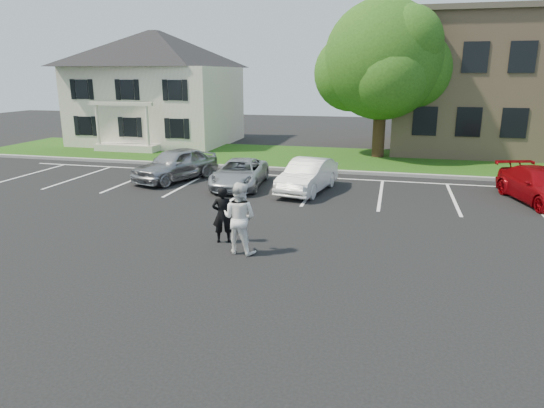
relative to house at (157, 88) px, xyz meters
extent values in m
plane|color=black|center=(13.00, -19.97, -3.83)|extent=(90.00, 90.00, 0.00)
cube|color=gray|center=(13.00, -7.97, -3.75)|extent=(40.00, 0.30, 0.15)
cube|color=#15460E|center=(13.00, -3.97, -3.79)|extent=(44.00, 8.00, 0.08)
cube|color=white|center=(-1.00, -11.97, -3.82)|extent=(0.12, 5.20, 0.01)
cube|color=white|center=(1.80, -11.97, -3.82)|extent=(0.12, 5.20, 0.01)
cube|color=white|center=(4.60, -11.97, -3.82)|extent=(0.12, 5.20, 0.01)
cube|color=white|center=(7.40, -11.97, -3.82)|extent=(0.12, 5.20, 0.01)
cube|color=white|center=(10.20, -11.97, -3.82)|extent=(0.12, 5.20, 0.01)
cube|color=white|center=(13.00, -11.97, -3.82)|extent=(0.12, 5.20, 0.01)
cube|color=white|center=(15.80, -11.97, -3.82)|extent=(0.12, 5.20, 0.01)
cube|color=white|center=(18.60, -11.97, -3.82)|extent=(0.12, 5.20, 0.01)
cube|color=white|center=(21.40, -11.97, -3.82)|extent=(0.12, 5.20, 0.01)
cube|color=white|center=(14.40, -9.27, -3.82)|extent=(34.00, 0.12, 0.01)
cube|color=beige|center=(0.00, 0.03, -1.23)|extent=(10.00, 8.00, 5.20)
pyramid|color=black|center=(0.00, 0.03, 2.57)|extent=(10.30, 8.24, 2.40)
cube|color=beige|center=(0.00, -4.27, -3.58)|extent=(4.00, 1.60, 0.50)
cylinder|color=beige|center=(-1.70, -4.87, -2.48)|extent=(0.18, 0.18, 2.70)
cylinder|color=beige|center=(1.70, -4.87, -2.48)|extent=(0.18, 0.18, 2.70)
cube|color=beige|center=(0.00, -4.87, -0.83)|extent=(4.20, 0.25, 0.20)
cube|color=black|center=(0.00, -3.99, -2.33)|extent=(0.90, 0.06, 1.20)
cube|color=black|center=(0.00, -3.99, -0.03)|extent=(0.90, 0.06, 1.20)
cube|color=black|center=(-0.65, -3.99, -2.33)|extent=(0.32, 0.05, 1.25)
cube|color=black|center=(0.65, -3.99, -2.33)|extent=(0.32, 0.05, 1.25)
cube|color=black|center=(17.80, -3.00, -1.63)|extent=(1.30, 0.06, 1.60)
cube|color=black|center=(17.80, -3.00, 1.77)|extent=(1.30, 0.06, 1.60)
cube|color=black|center=(20.10, -3.00, -1.63)|extent=(1.30, 0.06, 1.60)
cube|color=black|center=(20.10, -3.00, 1.77)|extent=(1.30, 0.06, 1.60)
cube|color=black|center=(22.40, -3.00, -1.63)|extent=(1.30, 0.06, 1.60)
cube|color=black|center=(22.40, -3.00, 1.77)|extent=(1.30, 0.06, 1.60)
cylinder|color=black|center=(15.32, -2.85, -2.23)|extent=(0.70, 0.70, 3.20)
sphere|color=#224C12|center=(15.32, -2.85, 1.67)|extent=(6.60, 6.60, 6.60)
sphere|color=#224C12|center=(16.92, -2.15, 1.17)|extent=(4.60, 4.60, 4.60)
sphere|color=#224C12|center=(13.62, -2.45, 0.97)|extent=(4.40, 4.40, 4.40)
sphere|color=#224C12|center=(15.72, -4.35, 0.77)|extent=(4.00, 4.00, 4.00)
sphere|color=#224C12|center=(14.72, -1.25, 1.97)|extent=(4.20, 4.20, 4.20)
sphere|color=#224C12|center=(16.52, -3.75, 2.57)|extent=(3.80, 3.80, 3.80)
imported|color=black|center=(11.52, -18.95, -3.00)|extent=(0.70, 0.59, 1.65)
imported|color=white|center=(12.26, -19.65, -2.84)|extent=(1.08, 0.91, 1.98)
imported|color=#A0A0A4|center=(6.54, -11.41, -3.09)|extent=(3.19, 4.69, 1.48)
imported|color=#ADB0B5|center=(9.80, -11.99, -3.24)|extent=(2.31, 4.39, 1.18)
imported|color=white|center=(12.81, -12.16, -3.16)|extent=(2.10, 4.26, 1.34)
imported|color=#95060D|center=(21.70, -11.82, -3.18)|extent=(2.97, 4.82, 1.30)
camera|label=1|loc=(16.17, -31.59, 0.93)|focal=32.00mm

